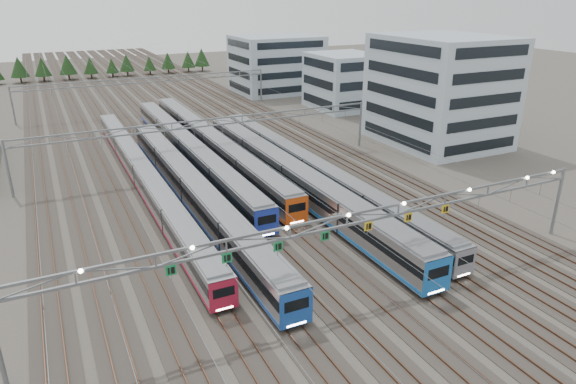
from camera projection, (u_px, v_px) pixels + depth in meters
name	position (u px, v px, depth m)	size (l,w,h in m)	color
ground	(344.00, 291.00, 47.81)	(400.00, 400.00, 0.00)	#47423A
track_bed	(137.00, 94.00, 130.98)	(54.00, 260.00, 5.42)	#2D2823
train_a	(143.00, 175.00, 72.21)	(2.64, 68.74, 3.43)	black
train_b	(192.00, 189.00, 66.33)	(2.99, 60.05, 3.90)	black
train_c	(188.00, 149.00, 83.16)	(2.98, 63.58, 3.88)	black
train_d	(211.00, 143.00, 86.69)	(3.00, 64.60, 3.91)	black
train_e	(292.00, 177.00, 70.20)	(3.18, 58.74, 4.16)	black
train_f	(310.00, 169.00, 74.82)	(2.63, 62.53, 3.42)	black
gantry_near	(347.00, 223.00, 45.10)	(56.36, 0.61, 8.08)	slate
gantry_mid	(208.00, 128.00, 78.96)	(56.36, 0.36, 8.00)	slate
gantry_far	(148.00, 84.00, 116.64)	(56.36, 0.36, 8.00)	slate
depot_bldg_south	(439.00, 91.00, 91.73)	(18.00, 22.00, 19.02)	#A2B5C2
depot_bldg_mid	(344.00, 81.00, 120.65)	(14.00, 16.00, 12.66)	#A2B5C2
depot_bldg_north	(276.00, 64.00, 140.19)	(22.00, 18.00, 14.99)	#A2B5C2
treeline	(88.00, 65.00, 162.62)	(81.20, 5.60, 7.02)	#332114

